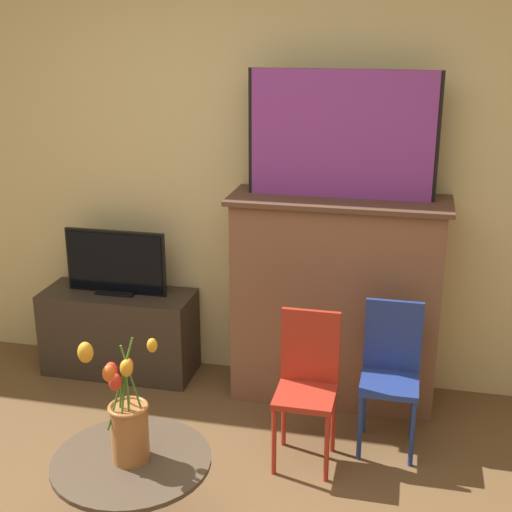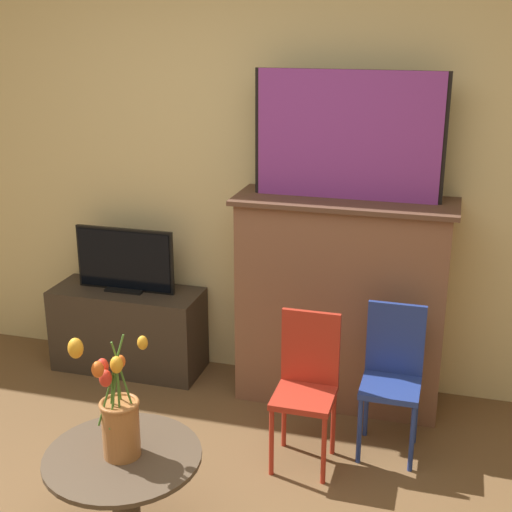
{
  "view_description": "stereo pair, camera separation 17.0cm",
  "coord_description": "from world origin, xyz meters",
  "px_view_note": "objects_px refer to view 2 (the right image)",
  "views": [
    {
      "loc": [
        0.85,
        -1.79,
        2.08
      ],
      "look_at": [
        0.15,
        1.27,
        1.03
      ],
      "focal_mm": 50.0,
      "sensor_mm": 36.0,
      "label": 1
    },
    {
      "loc": [
        1.01,
        -1.75,
        2.08
      ],
      "look_at": [
        0.15,
        1.27,
        1.03
      ],
      "focal_mm": 50.0,
      "sensor_mm": 36.0,
      "label": 2
    }
  ],
  "objects_px": {
    "painting": "(348,136)",
    "chair_blue": "(392,370)",
    "chair_red": "(307,380)",
    "vase_tulips": "(118,417)",
    "tv_monitor": "(125,261)"
  },
  "relations": [
    {
      "from": "painting",
      "to": "chair_red",
      "type": "relative_size",
      "value": 1.31
    },
    {
      "from": "painting",
      "to": "chair_blue",
      "type": "height_order",
      "value": "painting"
    },
    {
      "from": "chair_red",
      "to": "tv_monitor",
      "type": "bearing_deg",
      "value": 152.6
    },
    {
      "from": "chair_red",
      "to": "vase_tulips",
      "type": "height_order",
      "value": "vase_tulips"
    },
    {
      "from": "chair_red",
      "to": "chair_blue",
      "type": "bearing_deg",
      "value": 28.7
    },
    {
      "from": "chair_red",
      "to": "chair_blue",
      "type": "xyz_separation_m",
      "value": [
        0.39,
        0.21,
        0.0
      ]
    },
    {
      "from": "chair_red",
      "to": "vase_tulips",
      "type": "distance_m",
      "value": 1.02
    },
    {
      "from": "vase_tulips",
      "to": "painting",
      "type": "bearing_deg",
      "value": 66.99
    },
    {
      "from": "tv_monitor",
      "to": "chair_red",
      "type": "bearing_deg",
      "value": -27.4
    },
    {
      "from": "tv_monitor",
      "to": "vase_tulips",
      "type": "xyz_separation_m",
      "value": [
        0.68,
        -1.48,
        -0.09
      ]
    },
    {
      "from": "tv_monitor",
      "to": "chair_blue",
      "type": "xyz_separation_m",
      "value": [
        1.64,
        -0.44,
        -0.27
      ]
    },
    {
      "from": "chair_blue",
      "to": "vase_tulips",
      "type": "distance_m",
      "value": 1.43
    },
    {
      "from": "painting",
      "to": "chair_blue",
      "type": "relative_size",
      "value": 1.31
    },
    {
      "from": "painting",
      "to": "chair_red",
      "type": "height_order",
      "value": "painting"
    },
    {
      "from": "chair_red",
      "to": "chair_blue",
      "type": "distance_m",
      "value": 0.44
    }
  ]
}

